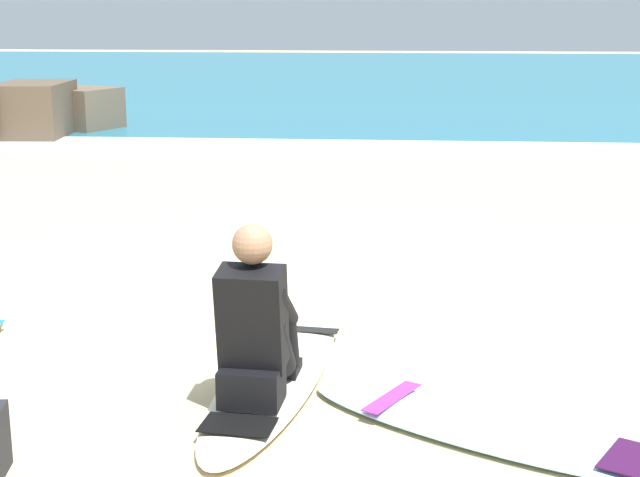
{
  "coord_description": "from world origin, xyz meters",
  "views": [
    {
      "loc": [
        0.37,
        -5.7,
        2.11
      ],
      "look_at": [
        -0.15,
        0.66,
        0.55
      ],
      "focal_mm": 54.02,
      "sensor_mm": 36.0,
      "label": 1
    }
  ],
  "objects": [
    {
      "name": "ground_plane",
      "position": [
        0.0,
        0.0,
        0.0
      ],
      "size": [
        80.0,
        80.0,
        0.0
      ],
      "primitive_type": "plane",
      "color": "#CCB584"
    },
    {
      "name": "sea",
      "position": [
        0.0,
        22.05,
        0.05
      ],
      "size": [
        80.0,
        28.0,
        0.1
      ],
      "primitive_type": "cube",
      "color": "teal",
      "rests_on": "ground"
    },
    {
      "name": "breaking_foam",
      "position": [
        0.0,
        8.35,
        0.06
      ],
      "size": [
        80.0,
        0.9,
        0.11
      ],
      "primitive_type": "cube",
      "color": "white",
      "rests_on": "ground"
    },
    {
      "name": "surfboard_main",
      "position": [
        -0.31,
        -0.55,
        0.04
      ],
      "size": [
        0.8,
        2.5,
        0.08
      ],
      "color": "#EFE5C6",
      "rests_on": "ground"
    },
    {
      "name": "surfer_seated",
      "position": [
        -0.36,
        -0.94,
        0.44
      ],
      "size": [
        0.4,
        0.72,
        0.95
      ],
      "color": "black",
      "rests_on": "surfboard_main"
    },
    {
      "name": "surfboard_spare_far",
      "position": [
        0.88,
        -1.21,
        0.04
      ],
      "size": [
        2.11,
        1.49,
        0.08
      ],
      "color": "#9ED1E5",
      "rests_on": "ground"
    },
    {
      "name": "rock_outcrop_distant",
      "position": [
        -5.7,
        8.95,
        0.43
      ],
      "size": [
        3.31,
        3.38,
        0.93
      ],
      "color": "brown",
      "rests_on": "ground"
    }
  ]
}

